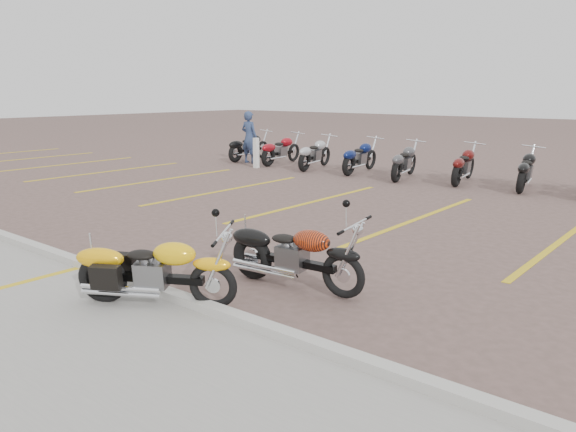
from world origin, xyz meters
The scene contains 8 objects.
ground centered at (0.00, 0.00, 0.00)m, with size 100.00×100.00×0.00m, color brown.
curb centered at (0.00, -2.00, 0.06)m, with size 60.00×0.18×0.12m, color #ADAAA3.
parking_stripes centered at (0.00, 4.00, 0.00)m, with size 38.00×5.50×0.01m, color gold, non-canonical shape.
yellow_cruiser centered at (-0.30, -2.24, 0.41)m, with size 1.80×1.08×0.82m.
flame_cruiser centered at (0.59, -0.70, 0.41)m, with size 2.02×0.37×0.83m.
person_a centered at (-8.81, 8.48, 0.92)m, with size 0.67×0.44×1.83m, color navy.
bollard centered at (-7.73, 7.66, 0.50)m, with size 0.15×0.15×1.00m, color white.
bg_bike_row centered at (-1.95, 8.82, 0.55)m, with size 15.72×2.06×1.10m.
Camera 1 is at (4.98, -6.15, 2.53)m, focal length 35.00 mm.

